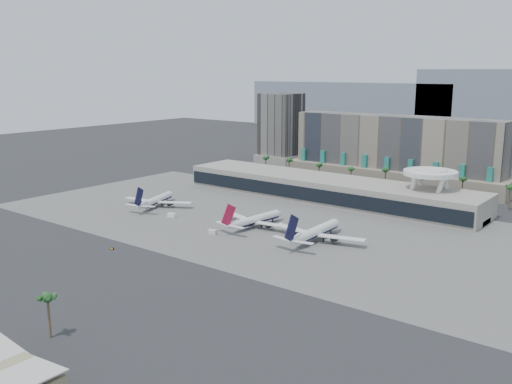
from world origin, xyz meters
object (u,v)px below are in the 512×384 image
Objects in this scene: airliner_centre at (255,220)px; service_vehicle_a at (172,215)px; airliner_right at (316,232)px; service_vehicle_b at (212,232)px; taxiway_sign at (112,248)px; airliner_left at (156,200)px.

airliner_centre is 9.96× the size of service_vehicle_a.
airliner_right is 11.00× the size of service_vehicle_a.
service_vehicle_b reaches higher than taxiway_sign.
airliner_right is at bearing 42.69° from taxiway_sign.
airliner_left reaches higher than service_vehicle_a.
airliner_right is 75.68m from service_vehicle_a.
service_vehicle_a is at bearing -43.44° from airliner_left.
airliner_right is 11.89× the size of service_vehicle_b.
airliner_right reaches higher than service_vehicle_a.
airliner_left is at bearing 145.76° from service_vehicle_a.
airliner_left is 24.59m from service_vehicle_a.
airliner_left reaches higher than service_vehicle_b.
airliner_centre is 0.91× the size of airliner_right.
airliner_left is 10.26× the size of service_vehicle_b.
airliner_right is (97.20, -0.45, 0.40)m from airliner_left.
service_vehicle_a reaches higher than taxiway_sign.
airliner_centre reaches higher than service_vehicle_a.
service_vehicle_b is 1.84× the size of taxiway_sign.
taxiway_sign is at bearing -135.86° from airliner_right.
airliner_right is at bearing 2.74° from airliner_centre.
airliner_right reaches higher than taxiway_sign.
taxiway_sign is at bearing -107.09° from airliner_centre.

